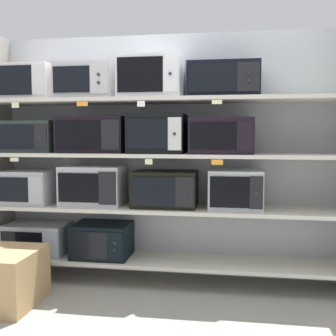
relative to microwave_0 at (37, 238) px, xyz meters
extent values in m
cube|color=#9EA3A8|center=(1.16, 0.25, 0.72)|extent=(3.18, 0.04, 2.10)
cube|color=beige|center=(1.16, 0.00, -0.15)|extent=(2.98, 0.45, 0.03)
cube|color=#98A0A9|center=(0.00, 0.00, 0.00)|extent=(0.53, 0.33, 0.26)
cube|color=black|center=(-0.06, -0.17, 0.00)|extent=(0.37, 0.01, 0.19)
cube|color=#98A0A9|center=(0.19, -0.17, 0.00)|extent=(0.13, 0.01, 0.21)
cube|color=black|center=(0.59, 0.00, 0.01)|extent=(0.48, 0.36, 0.28)
cube|color=black|center=(0.53, -0.18, 0.01)|extent=(0.32, 0.01, 0.22)
cube|color=black|center=(0.76, -0.18, 0.01)|extent=(0.12, 0.01, 0.23)
cylinder|color=#262628|center=(0.76, -0.19, -0.02)|extent=(0.02, 0.01, 0.02)
cylinder|color=#262628|center=(0.76, -0.19, 0.04)|extent=(0.02, 0.01, 0.02)
cube|color=beige|center=(1.16, 0.00, 0.30)|extent=(2.98, 0.45, 0.03)
cube|color=#A3A5AD|center=(-0.05, 0.00, 0.46)|extent=(0.43, 0.39, 0.29)
cube|color=black|center=(-0.11, -0.20, 0.46)|extent=(0.28, 0.01, 0.20)
cube|color=#A3A5AD|center=(0.09, -0.20, 0.46)|extent=(0.12, 0.01, 0.23)
cube|color=#B7B1BB|center=(0.52, 0.00, 0.48)|extent=(0.52, 0.33, 0.33)
cube|color=black|center=(0.45, -0.17, 0.48)|extent=(0.34, 0.01, 0.24)
cube|color=black|center=(0.69, -0.17, 0.48)|extent=(0.14, 0.01, 0.27)
cube|color=black|center=(1.14, 0.00, 0.46)|extent=(0.53, 0.33, 0.30)
cube|color=black|center=(1.07, -0.17, 0.46)|extent=(0.35, 0.01, 0.23)
cube|color=black|center=(1.32, -0.17, 0.46)|extent=(0.14, 0.01, 0.24)
cylinder|color=#262628|center=(1.32, -0.17, 0.43)|extent=(0.02, 0.01, 0.02)
cylinder|color=#262628|center=(1.32, -0.17, 0.49)|extent=(0.02, 0.01, 0.02)
cube|color=#B2BBBD|center=(1.71, 0.00, 0.47)|extent=(0.43, 0.33, 0.31)
cube|color=black|center=(1.67, -0.17, 0.47)|extent=(0.30, 0.01, 0.24)
cube|color=black|center=(1.87, -0.17, 0.47)|extent=(0.10, 0.01, 0.25)
cylinder|color=#262628|center=(1.87, -0.18, 0.47)|extent=(0.02, 0.01, 0.02)
cube|color=beige|center=(1.16, 0.00, 0.74)|extent=(2.98, 0.45, 0.03)
cube|color=#2A3532|center=(-0.03, 0.00, 0.89)|extent=(0.47, 0.34, 0.27)
cube|color=black|center=(-0.08, -0.17, 0.89)|extent=(0.33, 0.01, 0.20)
cube|color=black|center=(0.14, -0.17, 0.89)|extent=(0.11, 0.01, 0.21)
cylinder|color=#262628|center=(0.14, -0.18, 0.89)|extent=(0.02, 0.01, 0.02)
cube|color=black|center=(0.53, 0.00, 0.91)|extent=(0.57, 0.32, 0.30)
cube|color=black|center=(0.46, -0.16, 0.91)|extent=(0.38, 0.01, 0.22)
cube|color=black|center=(0.72, -0.16, 0.91)|extent=(0.15, 0.01, 0.24)
cube|color=black|center=(1.08, 0.00, 0.92)|extent=(0.45, 0.39, 0.32)
cube|color=black|center=(1.03, -0.20, 0.92)|extent=(0.32, 0.01, 0.23)
cube|color=silver|center=(1.24, -0.20, 0.92)|extent=(0.10, 0.01, 0.25)
cylinder|color=#262628|center=(1.24, -0.20, 0.92)|extent=(0.02, 0.01, 0.02)
cube|color=black|center=(1.60, 0.00, 0.90)|extent=(0.50, 0.42, 0.28)
cube|color=black|center=(1.54, -0.21, 0.90)|extent=(0.35, 0.01, 0.20)
cube|color=black|center=(1.78, -0.21, 0.90)|extent=(0.12, 0.01, 0.23)
cube|color=beige|center=(-0.07, -0.22, 0.71)|extent=(0.07, 0.00, 0.03)
cube|color=beige|center=(1.05, -0.22, 0.70)|extent=(0.06, 0.00, 0.04)
cube|color=orange|center=(1.57, -0.22, 0.70)|extent=(0.09, 0.00, 0.04)
cube|color=beige|center=(1.16, 0.00, 1.19)|extent=(2.98, 0.45, 0.03)
cube|color=silver|center=(-0.04, 0.00, 1.35)|extent=(0.45, 0.33, 0.30)
cube|color=black|center=(-0.09, -0.17, 1.35)|extent=(0.32, 0.01, 0.24)
cube|color=silver|center=(0.13, -0.17, 1.35)|extent=(0.10, 0.01, 0.24)
cube|color=#B8B5B6|center=(0.48, 0.00, 1.35)|extent=(0.48, 0.35, 0.29)
cube|color=black|center=(0.41, -0.18, 1.35)|extent=(0.31, 0.01, 0.21)
cube|color=#B8B5B6|center=(0.64, -0.18, 1.35)|extent=(0.15, 0.01, 0.23)
cylinder|color=#262628|center=(0.64, -0.18, 1.32)|extent=(0.02, 0.01, 0.02)
cylinder|color=#262628|center=(0.64, -0.18, 1.38)|extent=(0.02, 0.01, 0.02)
cube|color=silver|center=(1.03, 0.00, 1.37)|extent=(0.50, 0.39, 0.33)
cube|color=black|center=(0.98, -0.20, 1.37)|extent=(0.36, 0.01, 0.27)
cube|color=silver|center=(1.21, -0.20, 1.37)|extent=(0.11, 0.01, 0.27)
cylinder|color=#262628|center=(1.21, -0.21, 1.37)|extent=(0.02, 0.01, 0.02)
cube|color=black|center=(1.61, 0.00, 1.34)|extent=(0.56, 0.36, 0.27)
cube|color=black|center=(1.53, -0.18, 1.34)|extent=(0.36, 0.01, 0.21)
cube|color=black|center=(1.79, -0.18, 1.34)|extent=(0.16, 0.01, 0.22)
cylinder|color=#262628|center=(1.79, -0.19, 1.31)|extent=(0.02, 0.01, 0.02)
cylinder|color=#262628|center=(1.79, -0.19, 1.37)|extent=(0.02, 0.01, 0.02)
cube|color=beige|center=(-0.05, -0.22, 1.15)|extent=(0.06, 0.00, 0.04)
cube|color=orange|center=(0.52, -0.22, 1.15)|extent=(0.09, 0.00, 0.04)
cube|color=white|center=(0.99, -0.22, 1.15)|extent=(0.06, 0.00, 0.04)
cube|color=beige|center=(1.57, -0.22, 1.15)|extent=(0.08, 0.00, 0.03)
cube|color=tan|center=(0.03, -0.63, -0.13)|extent=(0.52, 0.52, 0.40)
camera|label=1|loc=(1.68, -3.30, 0.91)|focal=43.69mm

